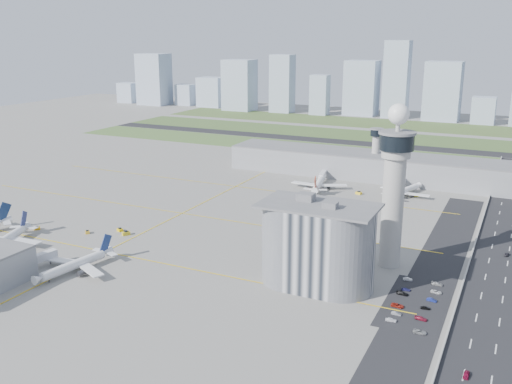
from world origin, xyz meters
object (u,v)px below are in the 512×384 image
at_px(jet_bridge_near_2, 25,266).
at_px(car_lot_5, 408,279).
at_px(jet_bridge_far_1, 403,183).
at_px(car_lot_8, 425,308).
at_px(car_lot_3, 402,293).
at_px(jet_bridge_far_0, 324,174).
at_px(car_lot_10, 436,292).
at_px(airplane_near_b, 4,235).
at_px(tug_5, 416,195).
at_px(admin_building, 317,245).
at_px(tug_3, 120,230).
at_px(secondary_tower, 376,149).
at_px(car_lot_7, 421,318).
at_px(car_lot_1, 396,314).
at_px(tug_0, 37,228).
at_px(car_hw_0, 466,375).
at_px(car_lot_2, 397,305).
at_px(car_lot_9, 432,300).
at_px(airplane_far_b, 405,187).
at_px(car_lot_0, 391,320).
at_px(car_lot_4, 406,289).
at_px(car_lot_11, 437,284).
at_px(airplane_far_a, 319,179).
at_px(car_lot_6, 420,332).
at_px(tug_2, 126,233).
at_px(tug_1, 87,232).
at_px(car_hw_4, 508,178).
at_px(control_tower, 394,180).
at_px(airplane_near_c, 73,260).
at_px(tug_4, 359,193).
at_px(car_hw_1, 507,254).

bearing_deg(jet_bridge_near_2, car_lot_5, -57.08).
distance_m(jet_bridge_far_1, car_lot_8, 161.99).
relative_size(jet_bridge_near_2, car_lot_3, 3.30).
height_order(jet_bridge_far_0, car_lot_5, jet_bridge_far_0).
bearing_deg(car_lot_3, car_lot_10, -53.81).
relative_size(airplane_near_b, tug_5, 11.66).
xyz_separation_m(admin_building, jet_bridge_far_0, (-49.99, 154.00, -12.45)).
bearing_deg(tug_3, secondary_tower, -1.62).
bearing_deg(airplane_near_b, jet_bridge_far_0, 135.66).
bearing_deg(car_lot_7, car_lot_1, 94.68).
bearing_deg(tug_0, car_hw_0, 33.46).
xyz_separation_m(jet_bridge_far_1, car_lot_2, (31.10, -159.45, -2.24)).
bearing_deg(car_hw_0, car_lot_9, 111.36).
bearing_deg(car_lot_2, tug_5, 10.71).
xyz_separation_m(airplane_far_b, car_lot_0, (26.55, -152.57, -4.44)).
relative_size(airplane_near_b, car_lot_4, 11.87).
distance_m(tug_5, car_lot_11, 122.39).
height_order(car_lot_8, car_lot_9, car_lot_9).
bearing_deg(admin_building, jet_bridge_far_1, 90.00).
relative_size(airplane_far_a, car_lot_7, 9.93).
xyz_separation_m(car_lot_6, car_lot_8, (-1.24, 17.31, -0.03)).
xyz_separation_m(jet_bridge_near_2, tug_2, (7.68, 51.96, -1.84)).
bearing_deg(tug_1, car_lot_5, 138.63).
xyz_separation_m(car_lot_0, car_hw_4, (24.85, 219.51, 0.04)).
distance_m(control_tower, jet_bridge_far_0, 145.99).
bearing_deg(car_lot_6, tug_3, 77.58).
distance_m(airplane_far_b, car_lot_3, 134.01).
bearing_deg(jet_bridge_far_0, car_lot_8, 19.80).
distance_m(tug_5, car_lot_2, 143.94).
bearing_deg(tug_0, car_lot_11, 50.27).
xyz_separation_m(car_lot_11, car_hw_4, (15.66, 184.80, 0.04)).
xyz_separation_m(jet_bridge_near_2, car_lot_4, (136.13, 47.72, -2.30)).
xyz_separation_m(airplane_far_b, tug_5, (5.95, 0.84, -4.09)).
distance_m(airplane_near_c, car_lot_1, 122.10).
height_order(airplane_near_b, tug_1, airplane_near_b).
bearing_deg(jet_bridge_far_1, tug_4, -46.41).
xyz_separation_m(tug_0, tug_2, (42.90, 12.11, 0.19)).
height_order(control_tower, jet_bridge_far_0, control_tower).
relative_size(tug_1, car_lot_3, 0.64).
xyz_separation_m(jet_bridge_far_0, car_lot_3, (80.67, -149.22, -2.23)).
height_order(car_lot_11, car_hw_0, car_hw_0).
bearing_deg(airplane_near_b, tug_1, 126.17).
bearing_deg(tug_4, secondary_tower, -160.71).
bearing_deg(car_lot_4, airplane_far_a, 27.03).
bearing_deg(tug_1, car_hw_1, 151.21).
xyz_separation_m(car_lot_3, car_lot_6, (10.50, -25.07, -0.03)).
bearing_deg(car_hw_1, car_lot_7, -101.10).
relative_size(car_lot_4, car_lot_9, 0.94).
relative_size(jet_bridge_far_0, jet_bridge_far_1, 1.00).
xyz_separation_m(airplane_near_b, jet_bridge_far_1, (135.17, 175.83, -2.52)).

